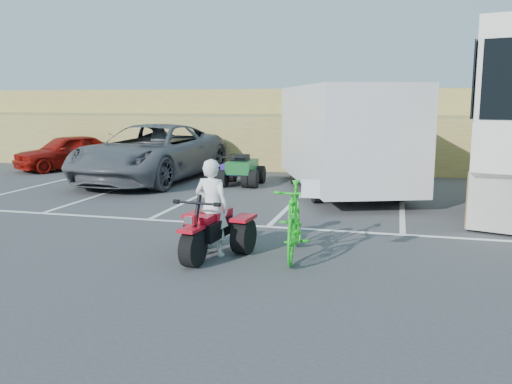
% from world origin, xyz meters
% --- Properties ---
extents(ground, '(100.00, 100.00, 0.00)m').
position_xyz_m(ground, '(0.00, 0.00, 0.00)').
color(ground, '#39393B').
rests_on(ground, ground).
extents(parking_stripes, '(28.00, 5.16, 0.01)m').
position_xyz_m(parking_stripes, '(0.87, 4.07, 0.00)').
color(parking_stripes, white).
rests_on(parking_stripes, ground).
extents(grass_embankment, '(40.00, 8.50, 3.10)m').
position_xyz_m(grass_embankment, '(0.00, 15.48, 1.42)').
color(grass_embankment, olive).
rests_on(grass_embankment, ground).
extents(red_trike_atv, '(1.36, 1.71, 1.03)m').
position_xyz_m(red_trike_atv, '(-0.45, -0.01, 0.00)').
color(red_trike_atv, '#B20A1A').
rests_on(red_trike_atv, ground).
extents(rider, '(0.64, 0.46, 1.64)m').
position_xyz_m(rider, '(-0.44, 0.14, 0.82)').
color(rider, white).
rests_on(rider, ground).
extents(green_dirt_bike, '(0.80, 2.12, 1.24)m').
position_xyz_m(green_dirt_bike, '(0.91, 0.45, 0.62)').
color(green_dirt_bike, '#14BF19').
rests_on(green_dirt_bike, ground).
extents(grey_pickup, '(3.40, 6.74, 1.83)m').
position_xyz_m(grey_pickup, '(-5.22, 7.88, 0.91)').
color(grey_pickup, '#4B4D53').
rests_on(grey_pickup, ground).
extents(red_car, '(3.31, 4.16, 1.33)m').
position_xyz_m(red_car, '(-9.60, 9.79, 0.66)').
color(red_car, maroon).
rests_on(red_car, ground).
extents(cargo_trailer, '(4.65, 6.90, 2.99)m').
position_xyz_m(cargo_trailer, '(1.04, 7.22, 1.62)').
color(cargo_trailer, silver).
rests_on(cargo_trailer, ground).
extents(quad_atv_blue, '(1.07, 1.43, 0.94)m').
position_xyz_m(quad_atv_blue, '(-2.26, 7.70, 0.00)').
color(quad_atv_blue, navy).
rests_on(quad_atv_blue, ground).
extents(quad_atv_green, '(1.25, 1.63, 1.04)m').
position_xyz_m(quad_atv_green, '(-2.08, 7.70, 0.00)').
color(quad_atv_green, '#135422').
rests_on(quad_atv_green, ground).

